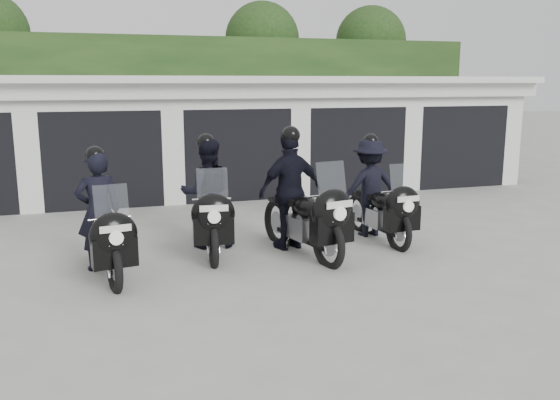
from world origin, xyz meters
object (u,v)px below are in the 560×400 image
object	(u,v)px
police_bike_a	(103,224)
police_bike_c	(297,198)
police_bike_d	(374,193)
police_bike_b	(208,201)

from	to	relation	value
police_bike_a	police_bike_c	size ratio (longest dim) A/B	0.91
police_bike_a	police_bike_d	bearing A→B (deg)	0.28
police_bike_a	police_bike_d	world-z (taller)	police_bike_d
police_bike_a	police_bike_b	world-z (taller)	police_bike_b
police_bike_b	police_bike_d	xyz separation A→B (m)	(3.05, -0.08, -0.02)
police_bike_c	police_bike_b	bearing A→B (deg)	147.63
police_bike_c	police_bike_d	size ratio (longest dim) A/B	1.09
police_bike_a	police_bike_d	distance (m)	4.85
police_bike_a	police_bike_b	xyz separation A→B (m)	(1.74, 0.86, 0.08)
police_bike_a	police_bike_b	bearing A→B (deg)	17.48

